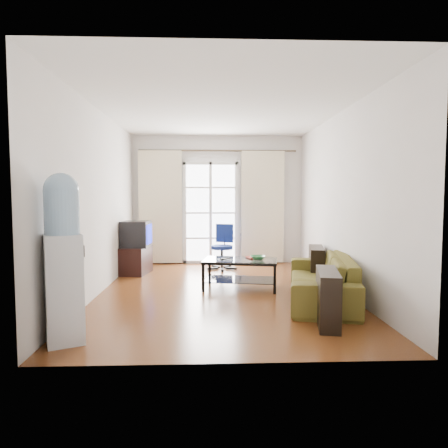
# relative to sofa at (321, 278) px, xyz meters

# --- Properties ---
(floor) EXTENTS (5.20, 5.20, 0.00)m
(floor) POSITION_rel_sofa_xyz_m (-1.35, 0.55, -0.30)
(floor) COLOR brown
(floor) RESTS_ON ground
(ceiling) EXTENTS (5.20, 5.20, 0.00)m
(ceiling) POSITION_rel_sofa_xyz_m (-1.35, 0.55, 2.40)
(ceiling) COLOR white
(ceiling) RESTS_ON wall_back
(wall_back) EXTENTS (3.60, 0.02, 2.70)m
(wall_back) POSITION_rel_sofa_xyz_m (-1.35, 3.15, 1.05)
(wall_back) COLOR silver
(wall_back) RESTS_ON floor
(wall_front) EXTENTS (3.60, 0.02, 2.70)m
(wall_front) POSITION_rel_sofa_xyz_m (-1.35, -2.05, 1.05)
(wall_front) COLOR silver
(wall_front) RESTS_ON floor
(wall_left) EXTENTS (0.02, 5.20, 2.70)m
(wall_left) POSITION_rel_sofa_xyz_m (-3.15, 0.55, 1.05)
(wall_left) COLOR silver
(wall_left) RESTS_ON floor
(wall_right) EXTENTS (0.02, 5.20, 2.70)m
(wall_right) POSITION_rel_sofa_xyz_m (0.45, 0.55, 1.05)
(wall_right) COLOR silver
(wall_right) RESTS_ON floor
(french_door) EXTENTS (1.16, 0.06, 2.15)m
(french_door) POSITION_rel_sofa_xyz_m (-1.50, 3.10, 0.77)
(french_door) COLOR white
(french_door) RESTS_ON wall_back
(curtain_rod) EXTENTS (3.30, 0.04, 0.04)m
(curtain_rod) POSITION_rel_sofa_xyz_m (-1.35, 3.05, 2.08)
(curtain_rod) COLOR #4C3F2D
(curtain_rod) RESTS_ON wall_back
(curtain_left) EXTENTS (0.90, 0.07, 2.35)m
(curtain_left) POSITION_rel_sofa_xyz_m (-2.55, 3.03, 0.90)
(curtain_left) COLOR beige
(curtain_left) RESTS_ON curtain_rod
(curtain_right) EXTENTS (0.90, 0.07, 2.35)m
(curtain_right) POSITION_rel_sofa_xyz_m (-0.40, 3.03, 0.90)
(curtain_right) COLOR beige
(curtain_right) RESTS_ON curtain_rod
(radiator) EXTENTS (0.64, 0.12, 0.64)m
(radiator) POSITION_rel_sofa_xyz_m (-0.55, 3.05, 0.03)
(radiator) COLOR gray
(radiator) RESTS_ON floor
(sofa) EXTENTS (2.41, 1.66, 0.61)m
(sofa) POSITION_rel_sofa_xyz_m (0.00, 0.00, 0.00)
(sofa) COLOR olive
(sofa) RESTS_ON floor
(coffee_table) EXTENTS (1.21, 0.82, 0.45)m
(coffee_table) POSITION_rel_sofa_xyz_m (-1.06, 0.73, -0.01)
(coffee_table) COLOR silver
(coffee_table) RESTS_ON floor
(bowl) EXTENTS (0.26, 0.26, 0.06)m
(bowl) POSITION_rel_sofa_xyz_m (-0.79, 0.71, 0.18)
(bowl) COLOR green
(bowl) RESTS_ON coffee_table
(book) EXTENTS (0.28, 0.31, 0.02)m
(book) POSITION_rel_sofa_xyz_m (-0.93, 0.80, 0.16)
(book) COLOR maroon
(book) RESTS_ON coffee_table
(remote) EXTENTS (0.16, 0.12, 0.02)m
(remote) POSITION_rel_sofa_xyz_m (-1.29, 0.75, 0.16)
(remote) COLOR black
(remote) RESTS_ON coffee_table
(tv_stand) EXTENTS (0.55, 0.74, 0.50)m
(tv_stand) POSITION_rel_sofa_xyz_m (-2.90, 1.99, -0.06)
(tv_stand) COLOR black
(tv_stand) RESTS_ON floor
(crt_tv) EXTENTS (0.55, 0.55, 0.48)m
(crt_tv) POSITION_rel_sofa_xyz_m (-2.90, 1.98, 0.43)
(crt_tv) COLOR black
(crt_tv) RESTS_ON tv_stand
(task_chair) EXTENTS (0.76, 0.76, 0.88)m
(task_chair) POSITION_rel_sofa_xyz_m (-1.28, 2.37, -0.04)
(task_chair) COLOR black
(task_chair) RESTS_ON floor
(water_cooler) EXTENTS (0.45, 0.45, 1.65)m
(water_cooler) POSITION_rel_sofa_xyz_m (-2.95, -1.50, 0.56)
(water_cooler) COLOR #BBBEC2
(water_cooler) RESTS_ON floor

